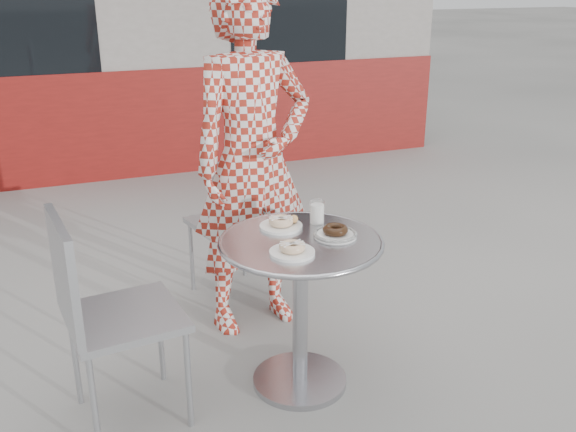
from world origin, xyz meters
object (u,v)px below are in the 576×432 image
object	(u,v)px
chair_far	(234,252)
chair_left	(126,358)
seated_person	(252,162)
plate_near	(292,249)
bistro_table	(301,277)
milk_cup	(317,213)
plate_far	(282,223)
plate_checker	(335,233)

from	to	relation	value
chair_far	chair_left	size ratio (longest dim) A/B	0.95
seated_person	plate_near	xyz separation A→B (m)	(-0.09, -0.77, -0.16)
plate_near	bistro_table	bearing A→B (deg)	53.83
milk_cup	bistro_table	bearing A→B (deg)	-132.52
plate_near	milk_cup	xyz separation A→B (m)	(0.24, 0.28, 0.03)
chair_far	plate_far	distance (m)	0.94
plate_far	chair_far	bearing A→B (deg)	89.68
chair_far	plate_near	distance (m)	1.20
chair_left	plate_near	xyz separation A→B (m)	(0.69, -0.17, 0.46)
plate_near	chair_left	bearing A→B (deg)	165.88
chair_left	milk_cup	bearing A→B (deg)	-89.84
bistro_table	plate_checker	xyz separation A→B (m)	(0.16, -0.02, 0.19)
plate_checker	milk_cup	xyz separation A→B (m)	(-0.01, 0.18, 0.03)
plate_near	plate_far	bearing A→B (deg)	77.41
plate_near	plate_checker	size ratio (longest dim) A/B	0.97
plate_checker	milk_cup	distance (m)	0.18
chair_far	milk_cup	bearing A→B (deg)	88.94
plate_far	plate_near	world-z (taller)	plate_far
plate_near	milk_cup	distance (m)	0.37
bistro_table	milk_cup	xyz separation A→B (m)	(0.15, 0.16, 0.23)
plate_far	plate_checker	bearing A→B (deg)	-45.30
plate_near	plate_checker	world-z (taller)	plate_checker
bistro_table	plate_far	bearing A→B (deg)	98.44
bistro_table	plate_far	xyz separation A→B (m)	(-0.02, 0.17, 0.20)
chair_left	milk_cup	xyz separation A→B (m)	(0.92, 0.11, 0.49)
bistro_table	plate_far	world-z (taller)	plate_far
chair_left	plate_near	distance (m)	0.84
chair_far	chair_left	xyz separation A→B (m)	(-0.76, -0.92, 0.02)
plate_far	milk_cup	size ratio (longest dim) A/B	1.80
chair_left	plate_checker	world-z (taller)	chair_left
chair_left	milk_cup	distance (m)	1.05
chair_left	plate_checker	distance (m)	1.04
chair_left	milk_cup	size ratio (longest dim) A/B	8.73
chair_far	milk_cup	distance (m)	0.97
seated_person	chair_left	bearing A→B (deg)	-151.41
seated_person	plate_checker	xyz separation A→B (m)	(0.16, -0.67, -0.16)
bistro_table	plate_checker	distance (m)	0.25
chair_far	chair_left	world-z (taller)	chair_left
milk_cup	chair_far	bearing A→B (deg)	101.59
chair_far	plate_near	world-z (taller)	chair_far
chair_left	seated_person	distance (m)	1.16
chair_far	plate_far	size ratio (longest dim) A/B	4.58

